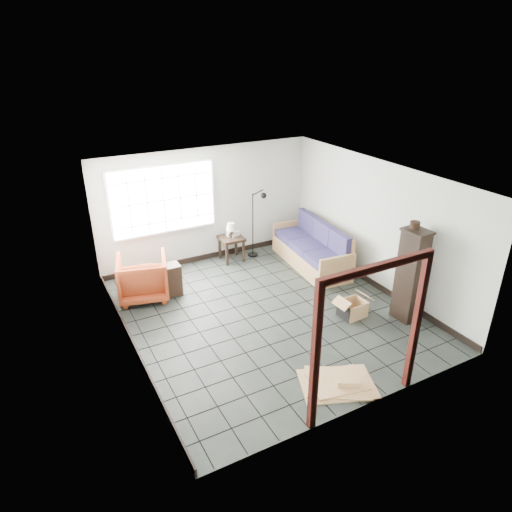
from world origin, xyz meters
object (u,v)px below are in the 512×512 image
tall_shelf (411,275)px  side_table (231,241)px  armchair (143,275)px  futon_sofa (313,250)px

tall_shelf → side_table: bearing=112.3°
armchair → side_table: bearing=-147.4°
side_table → tall_shelf: tall_shelf is taller
armchair → tall_shelf: size_ratio=0.55×
armchair → tall_shelf: bearing=157.8°
side_table → armchair: bearing=-162.2°
futon_sofa → armchair: size_ratio=2.41×
armchair → tall_shelf: 5.02m
futon_sofa → tall_shelf: (0.20, -2.65, 0.53)m
futon_sofa → armchair: (-3.79, 0.37, 0.12)m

